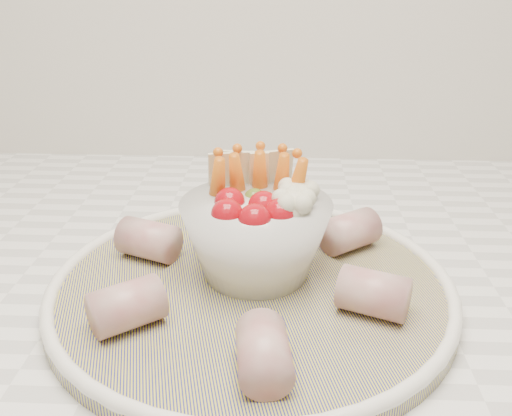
{
  "coord_description": "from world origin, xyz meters",
  "views": [
    {
      "loc": [
        0.2,
        0.91,
        1.2
      ],
      "look_at": [
        0.17,
        1.37,
        1.0
      ],
      "focal_mm": 40.0,
      "sensor_mm": 36.0,
      "label": 1
    }
  ],
  "objects": [
    {
      "name": "veggie_bowl",
      "position": [
        0.17,
        1.37,
        0.98
      ],
      "size": [
        0.14,
        0.14,
        0.11
      ],
      "color": "silver",
      "rests_on": "serving_platter"
    },
    {
      "name": "serving_platter",
      "position": [
        0.17,
        1.35,
        0.93
      ],
      "size": [
        0.44,
        0.44,
        0.02
      ],
      "color": "navy",
      "rests_on": "kitchen_counter"
    },
    {
      "name": "cured_meat_rolls",
      "position": [
        0.17,
        1.35,
        0.95
      ],
      "size": [
        0.27,
        0.31,
        0.04
      ],
      "color": "#A74C4F",
      "rests_on": "serving_platter"
    }
  ]
}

